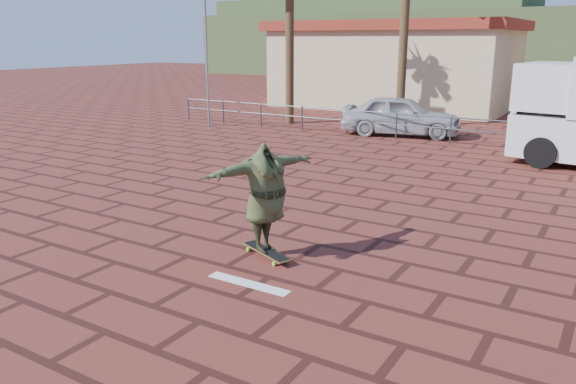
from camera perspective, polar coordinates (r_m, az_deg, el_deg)
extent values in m
plane|color=maroon|center=(9.91, -3.32, -5.95)|extent=(120.00, 120.00, 0.00)
cube|color=white|center=(8.64, -4.04, -9.26)|extent=(1.40, 0.22, 0.01)
cylinder|color=#47494F|center=(26.30, -10.06, 8.31)|extent=(0.06, 0.06, 1.00)
cylinder|color=#47494F|center=(25.03, -6.58, 8.10)|extent=(0.06, 0.06, 1.00)
cylinder|color=#47494F|center=(23.86, -2.75, 7.84)|extent=(0.06, 0.06, 1.00)
cylinder|color=#47494F|center=(22.81, 1.45, 7.50)|extent=(0.06, 0.06, 1.00)
cylinder|color=#47494F|center=(21.89, 6.02, 7.09)|extent=(0.06, 0.06, 1.00)
cylinder|color=#47494F|center=(21.11, 10.95, 6.60)|extent=(0.06, 0.06, 1.00)
cylinder|color=#47494F|center=(20.51, 16.20, 6.03)|extent=(0.06, 0.06, 1.00)
cylinder|color=#47494F|center=(20.09, 21.70, 5.37)|extent=(0.06, 0.06, 1.00)
cylinder|color=#47494F|center=(20.45, 16.29, 7.27)|extent=(24.00, 0.05, 0.05)
cylinder|color=#47494F|center=(20.50, 16.21, 6.16)|extent=(24.00, 0.05, 0.05)
cylinder|color=gray|center=(24.07, -8.36, 16.11)|extent=(0.10, 0.10, 8.00)
cylinder|color=brown|center=(24.65, 0.18, 15.08)|extent=(0.36, 0.36, 7.00)
cylinder|color=brown|center=(24.05, 11.73, 16.20)|extent=(0.36, 0.36, 8.20)
cube|color=beige|center=(31.70, 10.77, 12.15)|extent=(12.00, 7.00, 4.00)
cube|color=maroon|center=(31.66, 10.97, 16.22)|extent=(12.60, 7.60, 0.50)
cube|color=#384C28|center=(57.82, 26.94, 13.10)|extent=(70.00, 18.00, 6.00)
cube|color=#384C28|center=(69.19, 8.52, 15.46)|extent=(35.00, 14.00, 8.00)
cube|color=olive|center=(9.59, -2.22, -6.03)|extent=(1.17, 0.69, 0.02)
cube|color=black|center=(9.59, -2.22, -5.97)|extent=(1.12, 0.65, 0.00)
cube|color=silver|center=(9.92, -3.51, -5.51)|extent=(0.13, 0.20, 0.03)
cube|color=silver|center=(9.29, -0.84, -6.95)|extent=(0.13, 0.20, 0.03)
cylinder|color=#84EE32|center=(9.87, -4.08, -5.82)|extent=(0.08, 0.06, 0.07)
cylinder|color=#84EE32|center=(9.99, -2.94, -5.54)|extent=(0.08, 0.06, 0.07)
cylinder|color=#84EE32|center=(9.25, -1.44, -7.29)|extent=(0.08, 0.06, 0.07)
cylinder|color=#84EE32|center=(9.37, -0.25, -6.97)|extent=(0.08, 0.06, 0.07)
imported|color=#404A28|center=(9.29, -2.28, -0.63)|extent=(1.18, 2.36, 1.85)
cube|color=silver|center=(18.58, 25.57, 9.66)|extent=(2.11, 2.68, 1.34)
cube|color=black|center=(18.81, 23.24, 8.42)|extent=(0.32, 1.89, 0.73)
cylinder|color=black|center=(17.64, 24.31, 3.68)|extent=(0.93, 0.43, 0.90)
cylinder|color=black|center=(19.89, 26.14, 4.65)|extent=(0.93, 0.43, 0.90)
imported|color=#B4B8BC|center=(22.08, 11.41, 7.64)|extent=(4.77, 2.77, 1.52)
imported|color=white|center=(24.31, 26.98, 6.89)|extent=(4.65, 2.44, 1.46)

